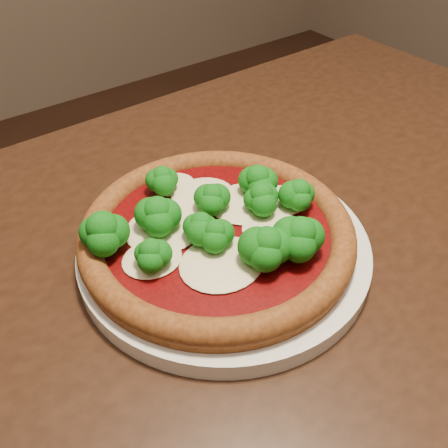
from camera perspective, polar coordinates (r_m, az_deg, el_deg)
dining_table at (r=0.57m, az=7.50°, el=-13.18°), size 1.07×0.81×0.75m
plate at (r=0.49m, az=-0.00°, el=-2.74°), size 0.28×0.28×0.02m
pizza at (r=0.47m, az=-0.83°, el=-0.55°), size 0.26×0.26×0.06m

